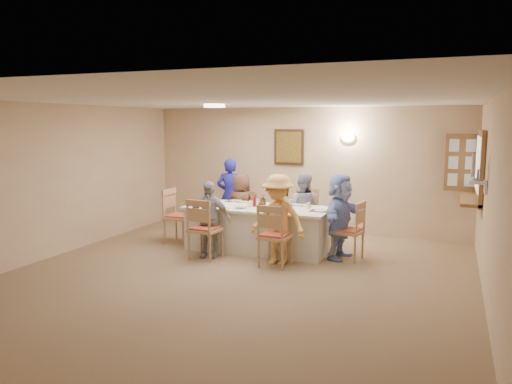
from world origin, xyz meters
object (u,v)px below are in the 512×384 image
at_px(chair_front_left, 205,228).
at_px(caregiver, 230,196).
at_px(diner_right_end, 340,216).
at_px(dining_table, 258,229).
at_px(serving_hatch, 480,167).
at_px(chair_right_end, 348,230).
at_px(chair_left_end, 179,216).
at_px(diner_front_left, 209,219).
at_px(diner_back_left, 242,206).
at_px(chair_back_right, 305,216).
at_px(diner_front_right, 278,220).
at_px(desk_fan, 476,171).
at_px(chair_back_left, 244,215).
at_px(condiment_ketchup, 255,200).
at_px(chair_front_right, 275,235).
at_px(diner_back_right, 303,209).

xyz_separation_m(chair_front_left, caregiver, (-0.45, 1.95, 0.25)).
distance_m(chair_front_left, diner_right_end, 2.18).
relative_size(dining_table, chair_front_left, 2.48).
bearing_deg(serving_hatch, chair_right_end, -158.20).
bearing_deg(chair_left_end, caregiver, -21.98).
bearing_deg(diner_front_left, serving_hatch, 8.72).
bearing_deg(diner_right_end, chair_left_end, 100.90).
height_order(diner_back_left, diner_front_left, diner_back_left).
bearing_deg(chair_right_end, chair_left_end, -81.17).
bearing_deg(caregiver, chair_back_right, 155.71).
bearing_deg(diner_front_right, desk_fan, 10.66).
xyz_separation_m(diner_back_left, diner_right_end, (2.02, -0.68, 0.07)).
distance_m(serving_hatch, diner_back_left, 4.16).
xyz_separation_m(chair_back_left, diner_right_end, (2.02, -0.80, 0.25)).
distance_m(desk_fan, diner_back_left, 4.25).
distance_m(caregiver, condiment_ketchup, 1.51).
distance_m(dining_table, chair_front_left, 1.01).
distance_m(chair_back_left, chair_right_end, 2.29).
relative_size(chair_left_end, condiment_ketchup, 4.55).
distance_m(dining_table, chair_front_right, 1.01).
distance_m(chair_back_right, diner_back_left, 1.21).
bearing_deg(diner_right_end, diner_back_left, 82.30).
xyz_separation_m(dining_table, diner_back_left, (-0.60, 0.68, 0.25)).
bearing_deg(chair_front_right, chair_front_left, 4.16).
height_order(desk_fan, caregiver, desk_fan).
height_order(desk_fan, condiment_ketchup, desk_fan).
bearing_deg(chair_back_left, diner_right_end, -11.41).
relative_size(desk_fan, condiment_ketchup, 1.37).
distance_m(chair_back_right, diner_front_right, 1.49).
relative_size(desk_fan, diner_front_right, 0.21).
bearing_deg(chair_front_left, dining_table, -123.75).
height_order(chair_front_left, condiment_ketchup, chair_front_left).
xyz_separation_m(chair_back_right, caregiver, (-1.65, 0.35, 0.25)).
distance_m(diner_back_right, diner_right_end, 1.07).
relative_size(diner_back_left, diner_front_right, 0.89).
bearing_deg(diner_back_right, dining_table, 47.84).
bearing_deg(caregiver, chair_left_end, 54.19).
distance_m(chair_back_left, caregiver, 0.65).
xyz_separation_m(diner_back_left, diner_front_right, (1.20, -1.36, 0.08)).
distance_m(chair_front_right, chair_right_end, 1.24).
height_order(chair_right_end, diner_right_end, diner_right_end).
bearing_deg(diner_back_right, chair_left_end, 16.81).
relative_size(chair_front_left, condiment_ketchup, 4.56).
distance_m(serving_hatch, diner_back_right, 2.99).
bearing_deg(chair_back_right, caregiver, 164.74).
distance_m(desk_fan, chair_left_end, 5.05).
height_order(desk_fan, diner_front_right, desk_fan).
height_order(desk_fan, chair_left_end, desk_fan).
height_order(desk_fan, diner_back_right, desk_fan).
relative_size(serving_hatch, chair_front_left, 1.51).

